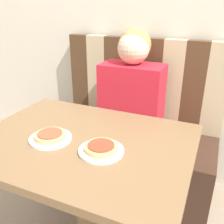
{
  "coord_description": "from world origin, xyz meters",
  "views": [
    {
      "loc": [
        0.51,
        -0.83,
        1.31
      ],
      "look_at": [
        0.0,
        0.33,
        0.76
      ],
      "focal_mm": 40.0,
      "sensor_mm": 36.0,
      "label": 1
    }
  ],
  "objects_px": {
    "plate_left": "(51,139)",
    "plate_right": "(101,151)",
    "pizza_left": "(50,135)",
    "pizza_right": "(101,147)",
    "person": "(132,88)"
  },
  "relations": [
    {
      "from": "pizza_left",
      "to": "pizza_right",
      "type": "height_order",
      "value": "same"
    },
    {
      "from": "plate_left",
      "to": "person",
      "type": "bearing_deg",
      "value": 80.33
    },
    {
      "from": "plate_right",
      "to": "pizza_right",
      "type": "bearing_deg",
      "value": 0.0
    },
    {
      "from": "pizza_right",
      "to": "pizza_left",
      "type": "bearing_deg",
      "value": 180.0
    },
    {
      "from": "person",
      "to": "plate_right",
      "type": "distance_m",
      "value": 0.74
    },
    {
      "from": "plate_left",
      "to": "plate_right",
      "type": "relative_size",
      "value": 1.0
    },
    {
      "from": "person",
      "to": "pizza_right",
      "type": "bearing_deg",
      "value": -80.33
    },
    {
      "from": "person",
      "to": "plate_left",
      "type": "bearing_deg",
      "value": -99.67
    },
    {
      "from": "person",
      "to": "pizza_right",
      "type": "distance_m",
      "value": 0.74
    },
    {
      "from": "pizza_right",
      "to": "plate_left",
      "type": "bearing_deg",
      "value": 180.0
    },
    {
      "from": "plate_left",
      "to": "plate_right",
      "type": "xyz_separation_m",
      "value": [
        0.25,
        0.0,
        0.0
      ]
    },
    {
      "from": "pizza_left",
      "to": "pizza_right",
      "type": "xyz_separation_m",
      "value": [
        0.25,
        0.0,
        0.0
      ]
    },
    {
      "from": "plate_left",
      "to": "plate_right",
      "type": "bearing_deg",
      "value": 0.0
    },
    {
      "from": "pizza_left",
      "to": "plate_right",
      "type": "bearing_deg",
      "value": 0.0
    },
    {
      "from": "person",
      "to": "pizza_left",
      "type": "bearing_deg",
      "value": -99.67
    }
  ]
}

